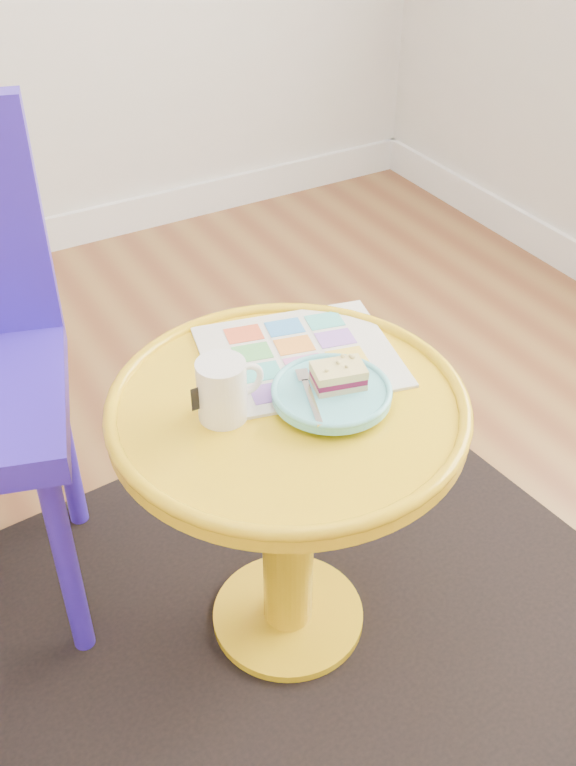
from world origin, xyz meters
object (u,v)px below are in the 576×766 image
mug (223,388)px  plate (332,393)px  newspaper (299,356)px  side_table (288,474)px

mug → plate: size_ratio=0.58×
newspaper → plate: (-0.02, -0.13, 0.02)m
newspaper → mug: size_ratio=2.92×
mug → plate: 0.17m
newspaper → side_table: bearing=-115.6°
side_table → newspaper: newspaper is taller
newspaper → mug: (-0.18, -0.08, 0.05)m
mug → newspaper: bearing=23.1°
side_table → newspaper: 0.20m
side_table → plate: bearing=-29.4°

